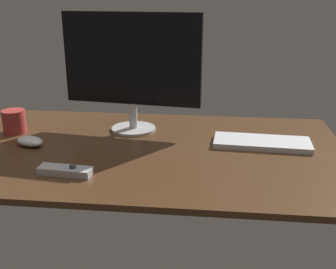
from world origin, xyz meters
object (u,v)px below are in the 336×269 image
at_px(monitor, 132,65).
at_px(computer_mouse, 30,141).
at_px(keyboard, 262,143).
at_px(coffee_mug, 14,122).
at_px(media_remote, 66,171).

distance_m(monitor, computer_mouse, 0.47).
bearing_deg(keyboard, coffee_mug, -178.32).
distance_m(monitor, keyboard, 0.56).
xyz_separation_m(keyboard, coffee_mug, (-0.95, 0.03, 0.04)).
bearing_deg(computer_mouse, media_remote, -24.26).
xyz_separation_m(keyboard, media_remote, (-0.62, -0.32, 0.00)).
bearing_deg(keyboard, computer_mouse, -169.54).
xyz_separation_m(monitor, keyboard, (0.49, -0.12, -0.25)).
bearing_deg(media_remote, computer_mouse, 137.86).
bearing_deg(computer_mouse, coffee_mug, 154.55).
height_order(computer_mouse, coffee_mug, coffee_mug).
bearing_deg(keyboard, media_remote, -148.70).
height_order(monitor, keyboard, monitor).
xyz_separation_m(keyboard, computer_mouse, (-0.83, -0.10, 0.01)).
height_order(monitor, coffee_mug, monitor).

